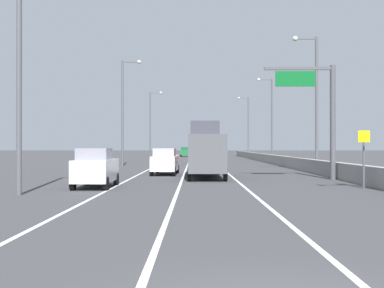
{
  "coord_description": "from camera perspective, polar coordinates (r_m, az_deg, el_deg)",
  "views": [
    {
      "loc": [
        -1.15,
        -5.88,
        2.21
      ],
      "look_at": [
        -1.42,
        35.83,
        2.38
      ],
      "focal_mm": 44.01,
      "sensor_mm": 36.0,
      "label": 1
    }
  ],
  "objects": [
    {
      "name": "car_silver_4",
      "position": [
        25.34,
        -11.6,
        -2.88
      ],
      "size": [
        1.88,
        4.06,
        2.09
      ],
      "color": "#B7B7BC",
      "rests_on": "ground_plane"
    },
    {
      "name": "car_green_1",
      "position": [
        96.98,
        -0.86,
        -0.96
      ],
      "size": [
        1.84,
        4.16,
        1.97
      ],
      "color": "#196033",
      "rests_on": "ground_plane"
    },
    {
      "name": "lamp_post_right_second",
      "position": [
        41.07,
        14.55,
        5.78
      ],
      "size": [
        2.14,
        0.44,
        11.46
      ],
      "color": "#4C4C51",
      "rests_on": "ground_plane"
    },
    {
      "name": "jersey_barrier_right",
      "position": [
        46.91,
        12.24,
        -2.25
      ],
      "size": [
        0.6,
        120.0,
        1.1
      ],
      "primitive_type": "cube",
      "color": "gray",
      "rests_on": "ground_plane"
    },
    {
      "name": "lamp_post_left_far",
      "position": [
        80.46,
        -4.93,
        2.83
      ],
      "size": [
        2.14,
        0.44,
        11.46
      ],
      "color": "#4C4C51",
      "rests_on": "ground_plane"
    },
    {
      "name": "car_white_3",
      "position": [
        36.15,
        -3.27,
        -2.13
      ],
      "size": [
        2.0,
        4.8,
        2.02
      ],
      "color": "white",
      "rests_on": "ground_plane"
    },
    {
      "name": "lane_stripe_right",
      "position": [
        60.98,
        2.86,
        -2.3
      ],
      "size": [
        0.16,
        130.0,
        0.0
      ],
      "primitive_type": "cube",
      "color": "silver",
      "rests_on": "ground_plane"
    },
    {
      "name": "lane_stripe_center",
      "position": [
        60.93,
        -0.43,
        -2.3
      ],
      "size": [
        0.16,
        130.0,
        0.0
      ],
      "primitive_type": "cube",
      "color": "silver",
      "rests_on": "ground_plane"
    },
    {
      "name": "speed_advisory_sign",
      "position": [
        25.9,
        20.1,
        -1.2
      ],
      "size": [
        0.6,
        0.11,
        3.0
      ],
      "color": "#4C4C51",
      "rests_on": "ground_plane"
    },
    {
      "name": "lamp_post_left_near",
      "position": [
        22.8,
        -19.67,
        10.64
      ],
      "size": [
        2.14,
        0.44,
        11.46
      ],
      "color": "#4C4C51",
      "rests_on": "ground_plane"
    },
    {
      "name": "lamp_post_right_third",
      "position": [
        65.13,
        9.46,
        3.55
      ],
      "size": [
        2.14,
        0.44,
        11.46
      ],
      "color": "#4C4C51",
      "rests_on": "ground_plane"
    },
    {
      "name": "overhead_sign_gantry",
      "position": [
        32.05,
        15.42,
        4.29
      ],
      "size": [
        4.68,
        0.36,
        7.5
      ],
      "color": "#47474C",
      "rests_on": "ground_plane"
    },
    {
      "name": "car_red_2",
      "position": [
        57.2,
        0.84,
        -1.42
      ],
      "size": [
        2.07,
        4.65,
        2.04
      ],
      "color": "red",
      "rests_on": "ground_plane"
    },
    {
      "name": "lamp_post_left_mid",
      "position": [
        51.26,
        -8.18,
        4.58
      ],
      "size": [
        2.14,
        0.44,
        11.46
      ],
      "color": "#4C4C51",
      "rests_on": "ground_plane"
    },
    {
      "name": "ground_plane",
      "position": [
        69.93,
        1.31,
        -2.04
      ],
      "size": [
        320.0,
        320.0,
        0.0
      ],
      "primitive_type": "plane",
      "color": "#38383A"
    },
    {
      "name": "lane_stripe_left",
      "position": [
        61.08,
        -3.72,
        -2.3
      ],
      "size": [
        0.16,
        130.0,
        0.0
      ],
      "primitive_type": "cube",
      "color": "silver",
      "rests_on": "ground_plane"
    },
    {
      "name": "box_truck",
      "position": [
        33.05,
        1.64,
        -0.87
      ],
      "size": [
        2.54,
        8.75,
        4.04
      ],
      "color": "#4C4C51",
      "rests_on": "ground_plane"
    },
    {
      "name": "car_blue_0",
      "position": [
        80.96,
        0.94,
        -1.11
      ],
      "size": [
        1.9,
        4.44,
        1.94
      ],
      "color": "#1E389E",
      "rests_on": "ground_plane"
    },
    {
      "name": "lamp_post_right_fourth",
      "position": [
        89.39,
        6.69,
        2.52
      ],
      "size": [
        2.14,
        0.44,
        11.46
      ],
      "color": "#4C4C51",
      "rests_on": "ground_plane"
    }
  ]
}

